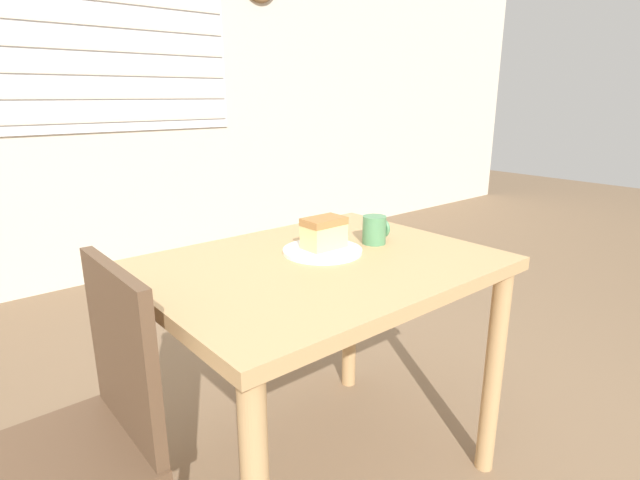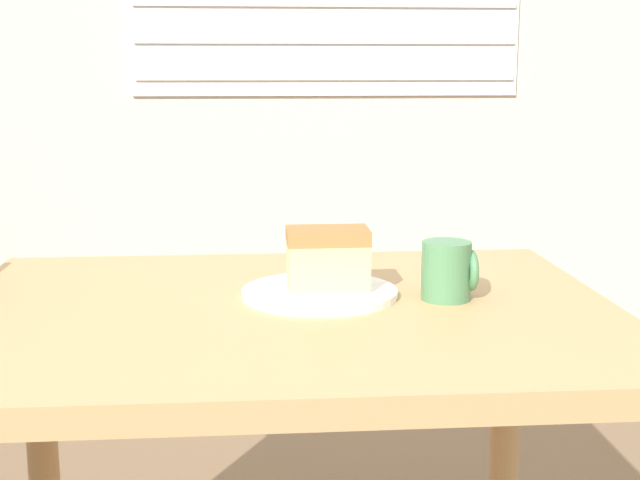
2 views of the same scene
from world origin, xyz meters
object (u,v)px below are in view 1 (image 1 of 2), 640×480
Objects in this scene: plate at (322,251)px; cake_slice at (324,233)px; dining_table_near at (319,296)px; chair_near_window at (79,439)px; coffee_mug at (375,230)px.

cake_slice is at bearing 33.16° from plate.
chair_near_window is at bearing 178.03° from dining_table_near.
plate is (0.06, 0.05, 0.12)m from dining_table_near.
coffee_mug is at bearing -12.67° from cake_slice.
plate is 0.06m from cake_slice.
chair_near_window is 9.45× the size of coffee_mug.
plate is at bearing 170.59° from coffee_mug.
cake_slice is 1.41× the size of coffee_mug.
dining_table_near is 7.82× the size of cake_slice.
cake_slice is at bearing 92.65° from chair_near_window.
dining_table_near is at bearing -139.86° from cake_slice.
dining_table_near is 0.20m from cake_slice.
cake_slice reaches higher than dining_table_near.
plate is (0.77, 0.03, 0.30)m from chair_near_window.
dining_table_near is 1.17× the size of chair_near_window.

